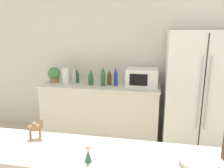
# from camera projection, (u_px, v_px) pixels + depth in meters

# --- Properties ---
(wall_back) EXTENTS (8.00, 0.06, 2.55)m
(wall_back) POSITION_uv_depth(u_px,v_px,m) (133.00, 61.00, 3.67)
(wall_back) COLOR silver
(wall_back) RESTS_ON ground_plane
(back_counter) EXTENTS (1.91, 0.63, 0.92)m
(back_counter) POSITION_uv_depth(u_px,v_px,m) (100.00, 111.00, 3.63)
(back_counter) COLOR silver
(back_counter) RESTS_ON ground_plane
(refrigerator) EXTENTS (0.94, 0.73, 1.78)m
(refrigerator) POSITION_uv_depth(u_px,v_px,m) (198.00, 92.00, 3.19)
(refrigerator) COLOR white
(refrigerator) RESTS_ON ground_plane
(potted_plant) EXTENTS (0.21, 0.21, 0.26)m
(potted_plant) POSITION_uv_depth(u_px,v_px,m) (54.00, 74.00, 3.67)
(potted_plant) COLOR #9E6B47
(potted_plant) RESTS_ON back_counter
(paper_towel_roll) EXTENTS (0.12, 0.12, 0.25)m
(paper_towel_roll) POSITION_uv_depth(u_px,v_px,m) (66.00, 76.00, 3.58)
(paper_towel_roll) COLOR white
(paper_towel_roll) RESTS_ON back_counter
(microwave) EXTENTS (0.48, 0.37, 0.28)m
(microwave) POSITION_uv_depth(u_px,v_px,m) (142.00, 77.00, 3.39)
(microwave) COLOR white
(microwave) RESTS_ON back_counter
(back_bottle_0) EXTENTS (0.06, 0.06, 0.30)m
(back_bottle_0) POSITION_uv_depth(u_px,v_px,m) (116.00, 77.00, 3.43)
(back_bottle_0) COLOR navy
(back_bottle_0) RESTS_ON back_counter
(back_bottle_1) EXTENTS (0.07, 0.07, 0.24)m
(back_bottle_1) POSITION_uv_depth(u_px,v_px,m) (77.00, 76.00, 3.64)
(back_bottle_1) COLOR #2D6033
(back_bottle_1) RESTS_ON back_counter
(back_bottle_2) EXTENTS (0.06, 0.06, 0.23)m
(back_bottle_2) POSITION_uv_depth(u_px,v_px,m) (91.00, 77.00, 3.61)
(back_bottle_2) COLOR navy
(back_bottle_2) RESTS_ON back_counter
(back_bottle_3) EXTENTS (0.07, 0.07, 0.31)m
(back_bottle_3) POSITION_uv_depth(u_px,v_px,m) (103.00, 77.00, 3.42)
(back_bottle_3) COLOR #2D6033
(back_bottle_3) RESTS_ON back_counter
(back_bottle_4) EXTENTS (0.08, 0.08, 0.25)m
(back_bottle_4) POSITION_uv_depth(u_px,v_px,m) (91.00, 78.00, 3.48)
(back_bottle_4) COLOR #2D6033
(back_bottle_4) RESTS_ON back_counter
(back_bottle_5) EXTENTS (0.06, 0.06, 0.32)m
(back_bottle_5) POSITION_uv_depth(u_px,v_px,m) (74.00, 75.00, 3.54)
(back_bottle_5) COLOR #B2B7BC
(back_bottle_5) RESTS_ON back_counter
(back_bottle_6) EXTENTS (0.07, 0.07, 0.25)m
(back_bottle_6) POSITION_uv_depth(u_px,v_px,m) (109.00, 77.00, 3.49)
(back_bottle_6) COLOR brown
(back_bottle_6) RESTS_ON back_counter
(fruit_bowl) EXTENTS (0.25, 0.25, 0.04)m
(fruit_bowl) POSITION_uv_depth(u_px,v_px,m) (198.00, 161.00, 1.38)
(fruit_bowl) COLOR white
(fruit_bowl) RESTS_ON bar_counter
(camel_figurine) EXTENTS (0.13, 0.10, 0.16)m
(camel_figurine) POSITION_uv_depth(u_px,v_px,m) (35.00, 127.00, 1.70)
(camel_figurine) COLOR olive
(camel_figurine) RESTS_ON bar_counter
(wise_man_figurine_blue) EXTENTS (0.05, 0.05, 0.12)m
(wise_man_figurine_blue) POSITION_uv_depth(u_px,v_px,m) (88.00, 155.00, 1.40)
(wise_man_figurine_blue) COLOR #33664C
(wise_man_figurine_blue) RESTS_ON bar_counter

